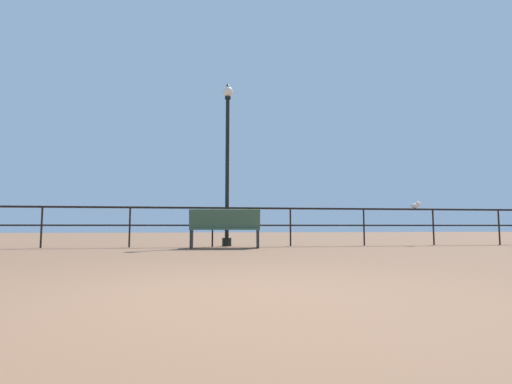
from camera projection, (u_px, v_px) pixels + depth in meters
ground_plane at (242, 297)px, 2.88m from camera, size 60.00×60.00×0.00m
pier_railing at (213, 217)px, 9.98m from camera, size 25.13×0.05×1.04m
bench_near_left at (225, 227)px, 9.25m from camera, size 1.74×0.83×0.94m
lamppost_center at (227, 154)px, 10.43m from camera, size 0.29×0.29×4.51m
seagull_on_rail at (416, 205)px, 10.82m from camera, size 0.20×0.41×0.20m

